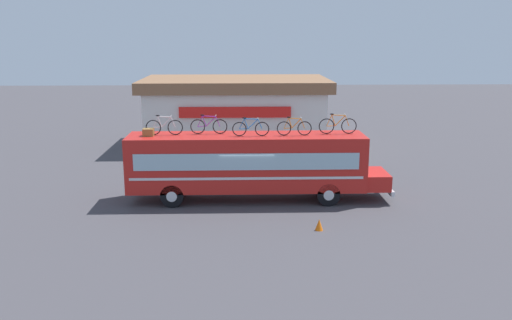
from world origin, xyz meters
name	(u,v)px	position (x,y,z in m)	size (l,w,h in m)	color
ground_plane	(247,200)	(0.00, 0.00, 0.00)	(120.00, 120.00, 0.00)	#423F44
bus	(250,163)	(0.18, 0.00, 1.84)	(12.45, 2.38, 3.18)	red
luggage_bag_1	(148,132)	(-4.56, -0.07, 3.35)	(0.49, 0.47, 0.34)	olive
rooftop_bicycle_1	(164,127)	(-3.85, 0.13, 3.58)	(1.74, 0.44, 0.95)	black
rooftop_bicycle_2	(209,126)	(-1.78, 0.37, 3.57)	(1.75, 0.44, 0.93)	black
rooftop_bicycle_3	(251,128)	(0.19, -0.26, 3.55)	(1.72, 0.44, 0.88)	black
rooftop_bicycle_4	(294,128)	(2.23, -0.16, 3.55)	(1.63, 0.44, 0.89)	black
rooftop_bicycle_5	(338,125)	(4.33, 0.20, 3.59)	(1.80, 0.44, 0.98)	black
roadside_building	(236,111)	(-0.61, 13.43, 2.43)	(13.03, 7.80, 4.75)	silver
traffic_cone	(319,225)	(2.90, -4.21, 0.23)	(0.32, 0.32, 0.47)	orange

